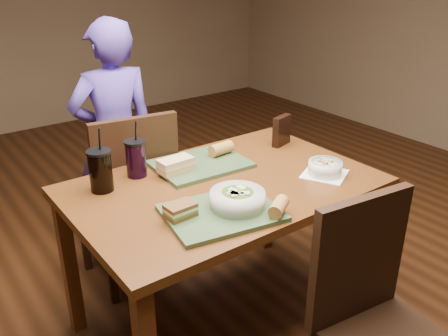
{
  "coord_description": "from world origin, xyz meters",
  "views": [
    {
      "loc": [
        -1.1,
        -1.48,
        1.64
      ],
      "look_at": [
        0.0,
        0.0,
        0.82
      ],
      "focal_mm": 38.0,
      "sensor_mm": 36.0,
      "label": 1
    }
  ],
  "objects_px": {
    "dining_table": "(224,201)",
    "sandwich_far": "(176,165)",
    "salad_bowl": "(237,198)",
    "tray_far": "(200,164)",
    "sandwich_near": "(180,210)",
    "chair_far": "(130,193)",
    "baguette_near": "(279,207)",
    "chip_bag": "(282,131)",
    "baguette_far": "(221,149)",
    "cup_berry": "(136,158)",
    "cup_cola": "(101,170)",
    "soup_bowl": "(325,167)",
    "chair_near": "(375,313)",
    "tray_near": "(222,213)",
    "diner": "(115,138)"
  },
  "relations": [
    {
      "from": "dining_table",
      "to": "sandwich_far",
      "type": "bearing_deg",
      "value": 122.6
    },
    {
      "from": "salad_bowl",
      "to": "tray_far",
      "type": "bearing_deg",
      "value": 74.2
    },
    {
      "from": "tray_far",
      "to": "sandwich_near",
      "type": "height_order",
      "value": "sandwich_near"
    },
    {
      "from": "chair_far",
      "to": "baguette_near",
      "type": "distance_m",
      "value": 0.95
    },
    {
      "from": "dining_table",
      "to": "chip_bag",
      "type": "distance_m",
      "value": 0.57
    },
    {
      "from": "salad_bowl",
      "to": "baguette_far",
      "type": "distance_m",
      "value": 0.53
    },
    {
      "from": "dining_table",
      "to": "chip_bag",
      "type": "bearing_deg",
      "value": 20.44
    },
    {
      "from": "sandwich_near",
      "to": "cup_berry",
      "type": "distance_m",
      "value": 0.46
    },
    {
      "from": "dining_table",
      "to": "cup_cola",
      "type": "bearing_deg",
      "value": 151.42
    },
    {
      "from": "soup_bowl",
      "to": "baguette_near",
      "type": "distance_m",
      "value": 0.46
    },
    {
      "from": "chair_far",
      "to": "sandwich_near",
      "type": "relative_size",
      "value": 8.55
    },
    {
      "from": "baguette_near",
      "to": "chip_bag",
      "type": "xyz_separation_m",
      "value": [
        0.52,
        0.55,
        0.03
      ]
    },
    {
      "from": "dining_table",
      "to": "chair_near",
      "type": "height_order",
      "value": "chair_near"
    },
    {
      "from": "baguette_far",
      "to": "chip_bag",
      "type": "height_order",
      "value": "chip_bag"
    },
    {
      "from": "salad_bowl",
      "to": "soup_bowl",
      "type": "height_order",
      "value": "salad_bowl"
    },
    {
      "from": "dining_table",
      "to": "cup_berry",
      "type": "height_order",
      "value": "cup_berry"
    },
    {
      "from": "tray_near",
      "to": "soup_bowl",
      "type": "height_order",
      "value": "soup_bowl"
    },
    {
      "from": "baguette_far",
      "to": "chair_near",
      "type": "bearing_deg",
      "value": -93.55
    },
    {
      "from": "cup_cola",
      "to": "cup_berry",
      "type": "xyz_separation_m",
      "value": [
        0.18,
        0.04,
        -0.01
      ]
    },
    {
      "from": "tray_near",
      "to": "chair_near",
      "type": "bearing_deg",
      "value": -63.53
    },
    {
      "from": "salad_bowl",
      "to": "soup_bowl",
      "type": "relative_size",
      "value": 0.87
    },
    {
      "from": "dining_table",
      "to": "baguette_near",
      "type": "bearing_deg",
      "value": -92.21
    },
    {
      "from": "chair_near",
      "to": "cup_cola",
      "type": "height_order",
      "value": "cup_cola"
    },
    {
      "from": "salad_bowl",
      "to": "sandwich_near",
      "type": "relative_size",
      "value": 1.87
    },
    {
      "from": "sandwich_far",
      "to": "salad_bowl",
      "type": "bearing_deg",
      "value": -87.31
    },
    {
      "from": "diner",
      "to": "cup_cola",
      "type": "height_order",
      "value": "diner"
    },
    {
      "from": "tray_near",
      "to": "soup_bowl",
      "type": "relative_size",
      "value": 1.71
    },
    {
      "from": "baguette_far",
      "to": "chair_far",
      "type": "bearing_deg",
      "value": 139.51
    },
    {
      "from": "cup_berry",
      "to": "baguette_near",
      "type": "bearing_deg",
      "value": -68.68
    },
    {
      "from": "chair_near",
      "to": "cup_cola",
      "type": "bearing_deg",
      "value": 118.48
    },
    {
      "from": "chair_far",
      "to": "cup_cola",
      "type": "xyz_separation_m",
      "value": [
        -0.25,
        -0.29,
        0.3
      ]
    },
    {
      "from": "diner",
      "to": "sandwich_near",
      "type": "bearing_deg",
      "value": 83.58
    },
    {
      "from": "dining_table",
      "to": "tray_far",
      "type": "xyz_separation_m",
      "value": [
        0.02,
        0.21,
        0.1
      ]
    },
    {
      "from": "chair_far",
      "to": "chip_bag",
      "type": "xyz_separation_m",
      "value": [
        0.71,
        -0.35,
        0.29
      ]
    },
    {
      "from": "dining_table",
      "to": "baguette_near",
      "type": "xyz_separation_m",
      "value": [
        -0.01,
        -0.36,
        0.14
      ]
    },
    {
      "from": "baguette_far",
      "to": "diner",
      "type": "bearing_deg",
      "value": 107.17
    },
    {
      "from": "diner",
      "to": "cup_berry",
      "type": "relative_size",
      "value": 5.32
    },
    {
      "from": "tray_far",
      "to": "salad_bowl",
      "type": "bearing_deg",
      "value": -105.8
    },
    {
      "from": "soup_bowl",
      "to": "tray_far",
      "type": "bearing_deg",
      "value": 133.68
    },
    {
      "from": "tray_near",
      "to": "baguette_near",
      "type": "distance_m",
      "value": 0.22
    },
    {
      "from": "sandwich_far",
      "to": "baguette_far",
      "type": "distance_m",
      "value": 0.28
    },
    {
      "from": "baguette_near",
      "to": "baguette_far",
      "type": "height_order",
      "value": "baguette_far"
    },
    {
      "from": "chair_near",
      "to": "baguette_near",
      "type": "xyz_separation_m",
      "value": [
        -0.11,
        0.4,
        0.28
      ]
    },
    {
      "from": "tray_near",
      "to": "soup_bowl",
      "type": "distance_m",
      "value": 0.59
    },
    {
      "from": "tray_far",
      "to": "sandwich_far",
      "type": "bearing_deg",
      "value": -172.44
    },
    {
      "from": "sandwich_near",
      "to": "cup_cola",
      "type": "distance_m",
      "value": 0.43
    },
    {
      "from": "salad_bowl",
      "to": "baguette_far",
      "type": "height_order",
      "value": "salad_bowl"
    },
    {
      "from": "diner",
      "to": "tray_near",
      "type": "distance_m",
      "value": 1.19
    },
    {
      "from": "salad_bowl",
      "to": "cup_berry",
      "type": "height_order",
      "value": "cup_berry"
    },
    {
      "from": "tray_far",
      "to": "salad_bowl",
      "type": "distance_m",
      "value": 0.46
    }
  ]
}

